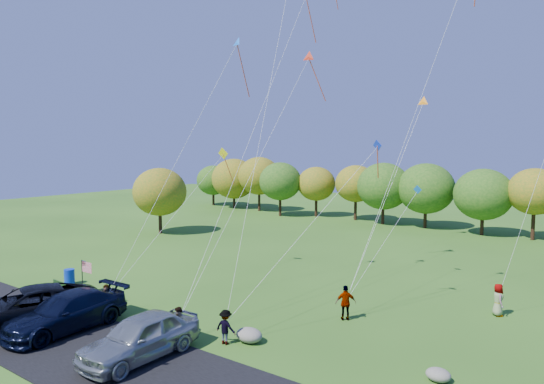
% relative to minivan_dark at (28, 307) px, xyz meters
% --- Properties ---
extents(ground, '(140.00, 140.00, 0.00)m').
position_rel_minivan_dark_xyz_m(ground, '(6.66, 4.01, -1.03)').
color(ground, '#2F5B1A').
rests_on(ground, ground).
extents(asphalt_lane, '(44.00, 6.00, 0.06)m').
position_rel_minivan_dark_xyz_m(asphalt_lane, '(6.66, 0.01, -1.00)').
color(asphalt_lane, black).
rests_on(asphalt_lane, ground).
extents(treeline, '(77.32, 28.14, 8.35)m').
position_rel_minivan_dark_xyz_m(treeline, '(5.19, 40.61, 3.65)').
color(treeline, '#371F14').
rests_on(treeline, ground).
extents(minivan_dark, '(5.48, 7.67, 1.94)m').
position_rel_minivan_dark_xyz_m(minivan_dark, '(0.00, 0.00, 0.00)').
color(minivan_dark, black).
rests_on(minivan_dark, asphalt_lane).
extents(minivan_navy, '(2.70, 6.27, 1.80)m').
position_rel_minivan_dark_xyz_m(minivan_navy, '(2.08, 0.81, -0.07)').
color(minivan_navy, black).
rests_on(minivan_navy, asphalt_lane).
extents(minivan_silver, '(2.24, 5.56, 1.89)m').
position_rel_minivan_dark_xyz_m(minivan_silver, '(7.65, 0.87, -0.02)').
color(minivan_silver, '#979EA1').
rests_on(minivan_silver, asphalt_lane).
extents(flyer_a, '(0.75, 0.63, 1.76)m').
position_rel_minivan_dark_xyz_m(flyer_a, '(1.93, 3.21, -0.15)').
color(flyer_a, '#4C4C59').
rests_on(flyer_a, ground).
extents(flyer_b, '(0.96, 0.86, 1.62)m').
position_rel_minivan_dark_xyz_m(flyer_b, '(7.51, 3.21, -0.22)').
color(flyer_b, '#4C4C59').
rests_on(flyer_b, ground).
extents(flyer_c, '(1.09, 0.68, 1.61)m').
position_rel_minivan_dark_xyz_m(flyer_c, '(9.51, 4.25, -0.22)').
color(flyer_c, '#4C4C59').
rests_on(flyer_c, ground).
extents(flyer_d, '(1.14, 1.02, 1.86)m').
position_rel_minivan_dark_xyz_m(flyer_d, '(12.55, 10.32, -0.10)').
color(flyer_d, '#4C4C59').
rests_on(flyer_d, ground).
extents(flyer_e, '(0.91, 1.02, 1.75)m').
position_rel_minivan_dark_xyz_m(flyer_e, '(18.89, 15.75, -0.15)').
color(flyer_e, '#4C4C59').
rests_on(flyer_e, ground).
extents(park_bench, '(1.61, 0.44, 0.89)m').
position_rel_minivan_dark_xyz_m(park_bench, '(-3.57, 3.87, -0.55)').
color(park_bench, black).
rests_on(park_bench, ground).
extents(trash_barrel, '(0.67, 0.67, 1.00)m').
position_rel_minivan_dark_xyz_m(trash_barrel, '(-5.47, 5.57, -0.53)').
color(trash_barrel, '#0C2EB5').
rests_on(trash_barrel, ground).
extents(flag_assembly, '(0.97, 0.63, 2.61)m').
position_rel_minivan_dark_xyz_m(flag_assembly, '(-0.70, 3.70, 0.94)').
color(flag_assembly, black).
rests_on(flag_assembly, ground).
extents(boulder_near, '(1.33, 1.04, 0.67)m').
position_rel_minivan_dark_xyz_m(boulder_near, '(10.25, 5.06, -0.70)').
color(boulder_near, gray).
rests_on(boulder_near, ground).
extents(boulder_far, '(0.97, 0.81, 0.51)m').
position_rel_minivan_dark_xyz_m(boulder_far, '(18.58, 6.42, -0.78)').
color(boulder_far, slate).
rests_on(boulder_far, ground).
extents(kites_aloft, '(21.80, 11.53, 19.49)m').
position_rel_minivan_dark_xyz_m(kites_aloft, '(8.87, 16.49, 17.38)').
color(kites_aloft, '#E9195B').
rests_on(kites_aloft, ground).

